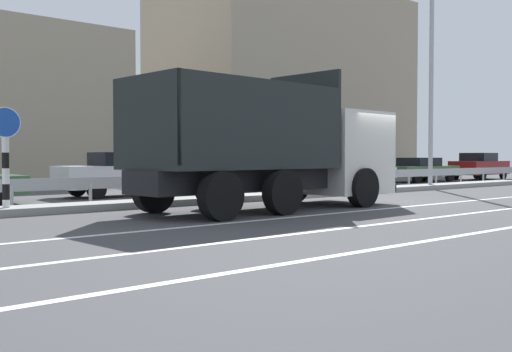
% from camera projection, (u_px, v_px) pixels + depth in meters
% --- Properties ---
extents(ground_plane, '(320.00, 320.00, 0.00)m').
position_uv_depth(ground_plane, '(359.00, 203.00, 17.25)').
color(ground_plane, '#424244').
extents(lane_strip_0, '(55.12, 0.16, 0.01)m').
position_uv_depth(lane_strip_0, '(320.00, 215.00, 13.81)').
color(lane_strip_0, silver).
rests_on(lane_strip_0, ground_plane).
extents(lane_strip_1, '(55.12, 0.16, 0.01)m').
position_uv_depth(lane_strip_1, '(395.00, 222.00, 12.21)').
color(lane_strip_1, silver).
rests_on(lane_strip_1, ground_plane).
extents(lane_strip_2, '(55.12, 0.16, 0.01)m').
position_uv_depth(lane_strip_2, '(486.00, 231.00, 10.72)').
color(lane_strip_2, silver).
rests_on(lane_strip_2, ground_plane).
extents(median_island, '(30.32, 1.10, 0.18)m').
position_uv_depth(median_island, '(289.00, 195.00, 19.47)').
color(median_island, gray).
rests_on(median_island, ground_plane).
extents(median_guardrail, '(55.12, 0.09, 0.78)m').
position_uv_depth(median_guardrail, '(263.00, 179.00, 20.40)').
color(median_guardrail, '#9EA0A5').
rests_on(median_guardrail, ground_plane).
extents(dump_truck, '(7.78, 3.10, 3.56)m').
position_uv_depth(dump_truck, '(296.00, 157.00, 15.86)').
color(dump_truck, silver).
rests_on(dump_truck, ground_plane).
extents(median_road_sign, '(0.71, 0.16, 2.48)m').
position_uv_depth(median_road_sign, '(6.00, 159.00, 13.62)').
color(median_road_sign, white).
rests_on(median_road_sign, ground_plane).
extents(street_lamp_1, '(0.70, 2.45, 8.25)m').
position_uv_depth(street_lamp_1, '(436.00, 76.00, 24.43)').
color(street_lamp_1, '#ADADB2').
rests_on(street_lamp_1, ground_plane).
extents(parked_car_3, '(4.78, 1.91, 1.48)m').
position_uv_depth(parked_car_3, '(127.00, 174.00, 20.34)').
color(parked_car_3, silver).
rests_on(parked_car_3, ground_plane).
extents(parked_car_4, '(4.84, 2.23, 1.45)m').
position_uv_depth(parked_car_4, '(265.00, 172.00, 24.27)').
color(parked_car_4, black).
rests_on(parked_car_4, ground_plane).
extents(parked_car_5, '(4.35, 1.91, 1.26)m').
position_uv_depth(parked_car_5, '(356.00, 171.00, 28.28)').
color(parked_car_5, silver).
rests_on(parked_car_5, ground_plane).
extents(parked_car_6, '(4.60, 2.00, 1.28)m').
position_uv_depth(parked_car_6, '(420.00, 169.00, 31.58)').
color(parked_car_6, '#335B33').
rests_on(parked_car_6, ground_plane).
extents(parked_car_7, '(4.36, 1.99, 1.55)m').
position_uv_depth(parked_car_7, '(479.00, 166.00, 34.80)').
color(parked_car_7, maroon).
rests_on(parked_car_7, ground_plane).
extents(background_building_1, '(18.94, 10.65, 13.57)m').
position_uv_depth(background_building_1, '(285.00, 85.00, 45.63)').
color(background_building_1, tan).
rests_on(background_building_1, ground_plane).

